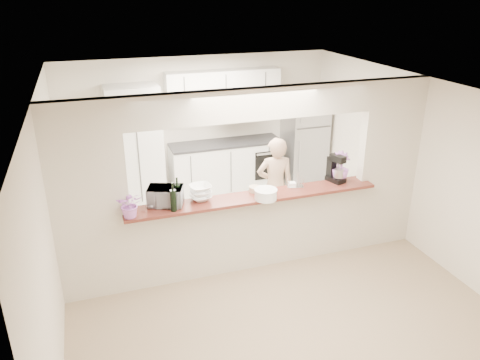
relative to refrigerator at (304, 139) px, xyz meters
name	(u,v)px	position (x,y,z in m)	size (l,w,h in m)	color
floor	(252,265)	(-2.05, -2.65, -0.85)	(6.00, 6.00, 0.00)	tan
tile_overlay	(221,217)	(-2.05, -1.10, -0.84)	(5.00, 2.90, 0.01)	silver
partition	(254,167)	(-2.05, -2.65, 0.63)	(5.00, 0.15, 2.50)	beige
bar_counter	(253,229)	(-2.05, -2.65, -0.27)	(3.40, 0.38, 1.09)	beige
kitchen_cabinets	(192,143)	(-2.24, 0.07, 0.12)	(3.15, 0.62, 2.25)	silver
refrigerator	(304,139)	(0.00, 0.00, 0.00)	(0.75, 0.70, 1.70)	#A8A9AD
flower_left	(130,204)	(-3.65, -2.80, 0.41)	(0.30, 0.26, 0.33)	#D16EC5
wine_bottle_a	(173,200)	(-3.14, -2.80, 0.39)	(0.07, 0.07, 0.37)	black
wine_bottle_b	(178,194)	(-3.05, -2.62, 0.38)	(0.07, 0.07, 0.36)	black
toaster_oven	(165,196)	(-3.20, -2.60, 0.36)	(0.43, 0.29, 0.24)	#B4B4B9
serving_bowls	(201,193)	(-2.75, -2.60, 0.34)	(0.27, 0.27, 0.20)	white
plate_stack_a	(266,194)	(-1.95, -2.84, 0.31)	(0.30, 0.30, 0.14)	white
plate_stack_b	(266,196)	(-1.95, -2.84, 0.29)	(0.26, 0.26, 0.09)	white
red_bowl	(268,191)	(-1.85, -2.68, 0.28)	(0.15, 0.15, 0.07)	maroon
tan_bowl	(255,189)	(-2.00, -2.57, 0.28)	(0.15, 0.15, 0.07)	tan
utensil_caddy	(295,181)	(-1.42, -2.60, 0.33)	(0.24, 0.17, 0.20)	silver
stand_mixer	(336,169)	(-0.80, -2.59, 0.42)	(0.24, 0.30, 0.39)	black
flower_right	(341,167)	(-0.73, -2.60, 0.45)	(0.24, 0.24, 0.42)	#BB65BA
person	(275,187)	(-1.40, -1.85, -0.07)	(0.57, 0.37, 1.56)	tan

